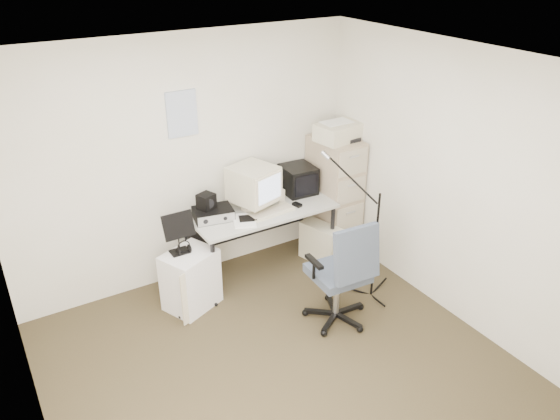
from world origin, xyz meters
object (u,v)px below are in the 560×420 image
desk (262,239)px  side_cart (191,280)px  filing_cabinet (334,194)px  office_chair (338,271)px

desk → side_cart: size_ratio=2.55×
filing_cabinet → side_cart: filing_cabinet is taller
desk → side_cart: 0.94m
side_cart → filing_cabinet: bearing=-15.8°
filing_cabinet → office_chair: bearing=-124.6°
filing_cabinet → side_cart: 1.91m
office_chair → side_cart: size_ratio=1.81×
filing_cabinet → side_cart: (-1.86, -0.24, -0.36)m
desk → side_cart: (-0.91, -0.21, -0.07)m
desk → office_chair: (0.16, -1.11, 0.17)m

